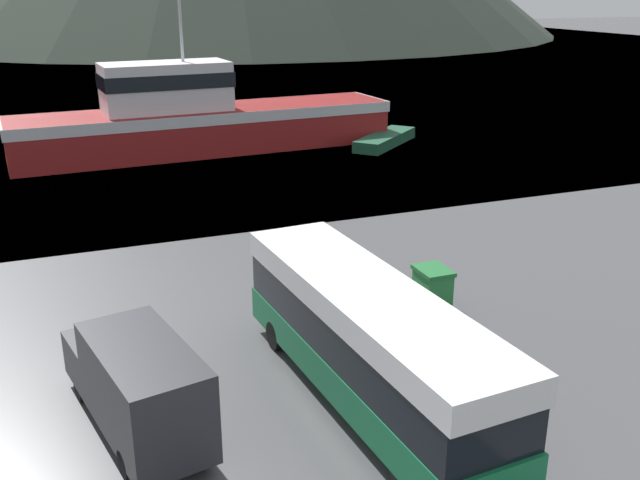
{
  "coord_description": "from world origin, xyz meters",
  "views": [
    {
      "loc": [
        -8.28,
        -5.75,
        10.73
      ],
      "look_at": [
        0.64,
        16.89,
        2.0
      ],
      "focal_mm": 40.0,
      "sensor_mm": 36.0,
      "label": 1
    }
  ],
  "objects_px": {
    "delivery_van": "(137,383)",
    "small_boat": "(385,140)",
    "fishing_boat": "(198,118)",
    "tour_bus": "(368,339)",
    "storage_bin": "(432,288)"
  },
  "relations": [
    {
      "from": "fishing_boat",
      "to": "small_boat",
      "type": "xyz_separation_m",
      "value": [
        12.67,
        -2.82,
        -1.87
      ]
    },
    {
      "from": "delivery_van",
      "to": "storage_bin",
      "type": "relative_size",
      "value": 4.43
    },
    {
      "from": "tour_bus",
      "to": "delivery_van",
      "type": "height_order",
      "value": "tour_bus"
    },
    {
      "from": "delivery_van",
      "to": "storage_bin",
      "type": "bearing_deg",
      "value": 8.37
    },
    {
      "from": "small_boat",
      "to": "fishing_boat",
      "type": "bearing_deg",
      "value": 36.53
    },
    {
      "from": "tour_bus",
      "to": "small_boat",
      "type": "distance_m",
      "value": 33.22
    },
    {
      "from": "fishing_boat",
      "to": "storage_bin",
      "type": "distance_m",
      "value": 27.86
    },
    {
      "from": "fishing_boat",
      "to": "storage_bin",
      "type": "relative_size",
      "value": 17.71
    },
    {
      "from": "fishing_boat",
      "to": "delivery_van",
      "type": "bearing_deg",
      "value": -18.47
    },
    {
      "from": "delivery_van",
      "to": "small_boat",
      "type": "bearing_deg",
      "value": 42.49
    },
    {
      "from": "delivery_van",
      "to": "fishing_boat",
      "type": "xyz_separation_m",
      "value": [
        8.5,
        31.48,
        0.88
      ]
    },
    {
      "from": "delivery_van",
      "to": "small_boat",
      "type": "distance_m",
      "value": 35.64
    },
    {
      "from": "tour_bus",
      "to": "fishing_boat",
      "type": "distance_m",
      "value": 32.42
    },
    {
      "from": "tour_bus",
      "to": "storage_bin",
      "type": "xyz_separation_m",
      "value": [
        4.66,
        4.58,
        -1.13
      ]
    },
    {
      "from": "tour_bus",
      "to": "fishing_boat",
      "type": "xyz_separation_m",
      "value": [
        2.54,
        32.32,
        0.38
      ]
    }
  ]
}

